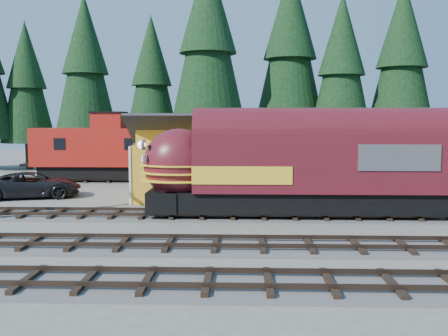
{
  "coord_description": "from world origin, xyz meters",
  "views": [
    {
      "loc": [
        0.37,
        -20.84,
        4.89
      ],
      "look_at": [
        -0.47,
        4.0,
        2.5
      ],
      "focal_mm": 40.0,
      "sensor_mm": 36.0,
      "label": 1
    }
  ],
  "objects_px": {
    "caboose": "(98,150)",
    "locomotive": "(286,169)",
    "pickup_truck_a": "(33,185)",
    "depot": "(235,151)"
  },
  "relations": [
    {
      "from": "depot",
      "to": "caboose",
      "type": "xyz_separation_m",
      "value": [
        -10.9,
        7.5,
        -0.42
      ]
    },
    {
      "from": "caboose",
      "to": "pickup_truck_a",
      "type": "distance_m",
      "value": 8.45
    },
    {
      "from": "locomotive",
      "to": "caboose",
      "type": "bearing_deg",
      "value": 134.06
    },
    {
      "from": "locomotive",
      "to": "pickup_truck_a",
      "type": "height_order",
      "value": "locomotive"
    },
    {
      "from": "locomotive",
      "to": "pickup_truck_a",
      "type": "xyz_separation_m",
      "value": [
        -15.41,
        5.94,
        -1.63
      ]
    },
    {
      "from": "depot",
      "to": "caboose",
      "type": "bearing_deg",
      "value": 145.46
    },
    {
      "from": "depot",
      "to": "caboose",
      "type": "distance_m",
      "value": 13.24
    },
    {
      "from": "caboose",
      "to": "locomotive",
      "type": "bearing_deg",
      "value": -45.94
    },
    {
      "from": "depot",
      "to": "caboose",
      "type": "height_order",
      "value": "caboose"
    },
    {
      "from": "locomotive",
      "to": "pickup_truck_a",
      "type": "bearing_deg",
      "value": 158.9
    }
  ]
}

